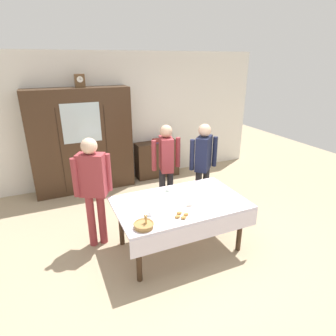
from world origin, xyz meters
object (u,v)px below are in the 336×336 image
dining_table (181,209)px  book_stack (157,141)px  mantel_clock (80,81)px  bread_basket (144,225)px  spoon_far_right (159,195)px  spoon_near_right (132,208)px  spoon_back_edge (211,209)px  person_behind_table_left (166,161)px  tea_cup_near_right (190,204)px  person_behind_table_right (93,183)px  tea_cup_far_left (168,190)px  wall_cabinet (82,141)px  bookshelf_low (157,159)px  tea_cup_back_edge (151,214)px  person_beside_shelf (203,160)px  pastry_plate (181,216)px

dining_table → book_stack: bearing=75.0°
mantel_clock → bread_basket: size_ratio=1.00×
dining_table → spoon_far_right: spoon_far_right is taller
spoon_near_right → spoon_far_right: size_ratio=1.00×
spoon_back_edge → person_behind_table_left: size_ratio=0.08×
book_stack → spoon_far_right: book_stack is taller
tea_cup_near_right → book_stack: bearing=77.0°
mantel_clock → person_behind_table_right: size_ratio=0.15×
dining_table → mantel_clock: size_ratio=7.30×
tea_cup_far_left → person_behind_table_left: bearing=68.7°
bread_basket → wall_cabinet: bearing=94.7°
wall_cabinet → bread_basket: wall_cabinet is taller
dining_table → spoon_back_edge: spoon_back_edge is taller
bookshelf_low → person_behind_table_left: bearing=-106.0°
dining_table → tea_cup_near_right: size_ratio=13.47×
spoon_far_right → bread_basket: bearing=-124.4°
spoon_back_edge → spoon_far_right: size_ratio=1.00×
wall_cabinet → tea_cup_near_right: (0.97, -2.71, -0.26)m
mantel_clock → book_stack: (1.53, 0.05, -1.33)m
tea_cup_near_right → bread_basket: 0.76m
tea_cup_near_right → dining_table: bearing=119.4°
book_stack → tea_cup_far_left: (-0.72, -2.25, -0.08)m
book_stack → tea_cup_back_edge: book_stack is taller
book_stack → spoon_near_right: 2.85m
book_stack → person_behind_table_right: person_behind_table_right is taller
person_beside_shelf → person_behind_table_right: bearing=-171.9°
pastry_plate → tea_cup_near_right: bearing=42.6°
wall_cabinet → person_behind_table_left: 1.89m
tea_cup_back_edge → tea_cup_far_left: 0.72m
tea_cup_near_right → person_beside_shelf: 1.27m
book_stack → spoon_near_right: (-1.36, -2.51, -0.10)m
tea_cup_near_right → person_behind_table_left: person_behind_table_left is taller
wall_cabinet → spoon_back_edge: (1.17, -2.89, -0.29)m
spoon_far_right → person_behind_table_right: 0.93m
wall_cabinet → tea_cup_far_left: size_ratio=15.75×
wall_cabinet → tea_cup_back_edge: size_ratio=15.75×
book_stack → person_behind_table_right: size_ratio=0.13×
dining_table → tea_cup_far_left: bearing=92.2°
tea_cup_back_edge → spoon_near_right: bearing=119.5°
person_behind_table_left → wall_cabinet: bearing=128.3°
person_behind_table_left → spoon_back_edge: bearing=-89.7°
dining_table → bread_basket: 0.76m
tea_cup_back_edge → spoon_near_right: 0.32m
spoon_near_right → spoon_back_edge: same height
wall_cabinet → person_beside_shelf: wall_cabinet is taller
tea_cup_back_edge → person_behind_table_right: size_ratio=0.08×
bookshelf_low → book_stack: size_ratio=4.62×
tea_cup_near_right → wall_cabinet: bearing=109.7°
dining_table → bread_basket: bread_basket is taller
wall_cabinet → bookshelf_low: bearing=1.8°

